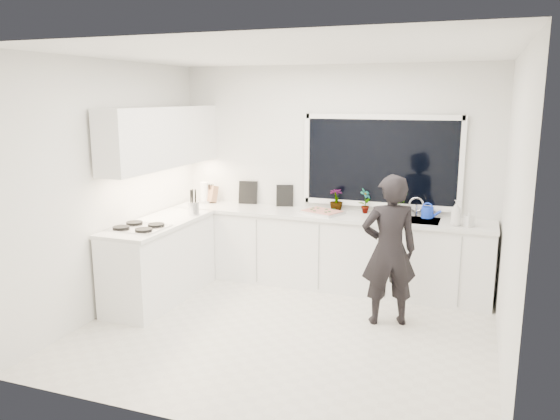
% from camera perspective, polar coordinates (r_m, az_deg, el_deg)
% --- Properties ---
extents(floor, '(4.00, 3.50, 0.02)m').
position_cam_1_polar(floor, '(5.64, 0.63, -12.55)').
color(floor, beige).
rests_on(floor, ground).
extents(wall_back, '(4.00, 0.02, 2.70)m').
position_cam_1_polar(wall_back, '(6.90, 5.57, 3.67)').
color(wall_back, white).
rests_on(wall_back, ground).
extents(wall_left, '(0.02, 3.50, 2.70)m').
position_cam_1_polar(wall_left, '(6.19, -17.17, 2.27)').
color(wall_left, white).
rests_on(wall_left, ground).
extents(wall_right, '(0.02, 3.50, 2.70)m').
position_cam_1_polar(wall_right, '(4.95, 23.15, -0.43)').
color(wall_right, white).
rests_on(wall_right, ground).
extents(ceiling, '(4.00, 3.50, 0.02)m').
position_cam_1_polar(ceiling, '(5.16, 0.70, 16.16)').
color(ceiling, white).
rests_on(ceiling, wall_back).
extents(window, '(1.80, 0.02, 1.00)m').
position_cam_1_polar(window, '(6.71, 10.50, 5.03)').
color(window, black).
rests_on(window, wall_back).
extents(base_cabinets_back, '(3.92, 0.58, 0.88)m').
position_cam_1_polar(base_cabinets_back, '(6.79, 4.75, -4.30)').
color(base_cabinets_back, white).
rests_on(base_cabinets_back, floor).
extents(base_cabinets_left, '(0.58, 1.60, 0.88)m').
position_cam_1_polar(base_cabinets_left, '(6.48, -12.40, -5.33)').
color(base_cabinets_left, white).
rests_on(base_cabinets_left, floor).
extents(countertop_back, '(3.94, 0.62, 0.04)m').
position_cam_1_polar(countertop_back, '(6.67, 4.79, -0.52)').
color(countertop_back, silver).
rests_on(countertop_back, base_cabinets_back).
extents(countertop_left, '(0.62, 1.60, 0.04)m').
position_cam_1_polar(countertop_left, '(6.36, -12.58, -1.37)').
color(countertop_left, silver).
rests_on(countertop_left, base_cabinets_left).
extents(upper_cabinets, '(0.34, 2.10, 0.70)m').
position_cam_1_polar(upper_cabinets, '(6.58, -12.19, 7.45)').
color(upper_cabinets, white).
rests_on(upper_cabinets, wall_left).
extents(sink, '(0.58, 0.42, 0.14)m').
position_cam_1_polar(sink, '(6.50, 13.77, -1.43)').
color(sink, silver).
rests_on(sink, countertop_back).
extents(faucet, '(0.03, 0.03, 0.22)m').
position_cam_1_polar(faucet, '(6.66, 14.04, 0.28)').
color(faucet, silver).
rests_on(faucet, countertop_back).
extents(stovetop, '(0.56, 0.48, 0.03)m').
position_cam_1_polar(stovetop, '(6.08, -14.53, -1.72)').
color(stovetop, black).
rests_on(stovetop, countertop_left).
extents(person, '(0.67, 0.56, 1.57)m').
position_cam_1_polar(person, '(5.67, 11.33, -4.14)').
color(person, black).
rests_on(person, floor).
extents(pizza_tray, '(0.56, 0.49, 0.03)m').
position_cam_1_polar(pizza_tray, '(6.65, 4.43, -0.24)').
color(pizza_tray, '#B7B7BC').
rests_on(pizza_tray, countertop_back).
extents(pizza, '(0.51, 0.44, 0.01)m').
position_cam_1_polar(pizza, '(6.65, 4.43, -0.09)').
color(pizza, red).
rests_on(pizza, pizza_tray).
extents(watering_can, '(0.18, 0.18, 0.13)m').
position_cam_1_polar(watering_can, '(6.62, 15.14, -0.24)').
color(watering_can, blue).
rests_on(watering_can, countertop_back).
extents(paper_towel_roll, '(0.14, 0.14, 0.26)m').
position_cam_1_polar(paper_towel_roll, '(7.37, -7.91, 1.77)').
color(paper_towel_roll, white).
rests_on(paper_towel_roll, countertop_back).
extents(knife_block, '(0.15, 0.14, 0.22)m').
position_cam_1_polar(knife_block, '(7.37, -7.15, 1.63)').
color(knife_block, olive).
rests_on(knife_block, countertop_back).
extents(utensil_crock, '(0.13, 0.13, 0.16)m').
position_cam_1_polar(utensil_crock, '(6.61, -9.01, 0.15)').
color(utensil_crock, '#ABAAAF').
rests_on(utensil_crock, countertop_left).
extents(picture_frame_large, '(0.22, 0.08, 0.28)m').
position_cam_1_polar(picture_frame_large, '(7.06, 0.50, 1.52)').
color(picture_frame_large, black).
rests_on(picture_frame_large, countertop_back).
extents(picture_frame_small, '(0.25, 0.06, 0.30)m').
position_cam_1_polar(picture_frame_small, '(7.24, -3.36, 1.85)').
color(picture_frame_small, black).
rests_on(picture_frame_small, countertop_back).
extents(herb_plants, '(0.98, 0.30, 0.31)m').
position_cam_1_polar(herb_plants, '(6.69, 9.63, 0.78)').
color(herb_plants, '#26662D').
rests_on(herb_plants, countertop_back).
extents(soap_bottles, '(0.27, 0.14, 0.29)m').
position_cam_1_polar(soap_bottles, '(6.28, 18.25, -0.46)').
color(soap_bottles, '#D8BF66').
rests_on(soap_bottles, countertop_back).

